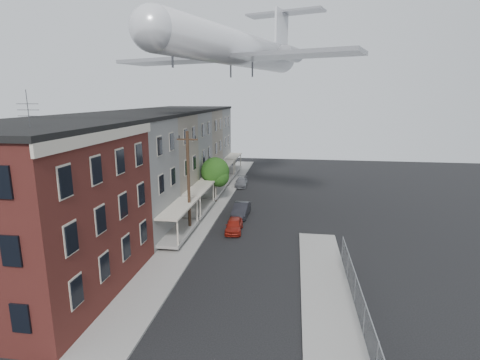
% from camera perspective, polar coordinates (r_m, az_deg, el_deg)
% --- Properties ---
extents(sidewalk_left, '(3.00, 62.00, 0.12)m').
position_cam_1_polar(sidewalk_left, '(39.17, -5.09, -4.91)').
color(sidewalk_left, gray).
rests_on(sidewalk_left, ground).
extents(sidewalk_right, '(3.00, 26.00, 0.12)m').
position_cam_1_polar(sidewalk_right, '(21.88, 13.65, -20.25)').
color(sidewalk_right, gray).
rests_on(sidewalk_right, ground).
extents(curb_left, '(0.15, 62.00, 0.14)m').
position_cam_1_polar(curb_left, '(38.87, -3.00, -5.00)').
color(curb_left, gray).
rests_on(curb_left, ground).
extents(curb_right, '(0.15, 26.00, 0.14)m').
position_cam_1_polar(curb_right, '(21.77, 9.60, -20.20)').
color(curb_right, gray).
rests_on(curb_right, ground).
extents(corner_building, '(10.31, 12.30, 12.15)m').
position_cam_1_polar(corner_building, '(25.50, -28.99, -4.12)').
color(corner_building, black).
rests_on(corner_building, ground).
extents(row_house_a, '(11.98, 7.00, 10.30)m').
position_cam_1_polar(row_house_a, '(33.28, -19.18, 0.31)').
color(row_house_a, slate).
rests_on(row_house_a, ground).
extents(row_house_b, '(11.98, 7.00, 10.30)m').
position_cam_1_polar(row_house_b, '(39.50, -14.57, 2.45)').
color(row_house_b, '#746D5C').
rests_on(row_house_b, ground).
extents(row_house_c, '(11.98, 7.00, 10.30)m').
position_cam_1_polar(row_house_c, '(45.94, -11.23, 3.99)').
color(row_house_c, slate).
rests_on(row_house_c, ground).
extents(row_house_d, '(11.98, 7.00, 10.30)m').
position_cam_1_polar(row_house_d, '(52.53, -8.71, 5.14)').
color(row_house_d, '#746D5C').
rests_on(row_house_d, ground).
extents(row_house_e, '(11.98, 7.00, 10.30)m').
position_cam_1_polar(row_house_e, '(59.21, -6.75, 6.03)').
color(row_house_e, slate).
rests_on(row_house_e, ground).
extents(chainlink_fence, '(0.06, 18.06, 1.90)m').
position_cam_1_polar(chainlink_fence, '(20.76, 18.42, -19.48)').
color(chainlink_fence, gray).
rests_on(chainlink_fence, ground).
extents(utility_pole, '(1.80, 0.26, 9.00)m').
position_cam_1_polar(utility_pole, '(32.39, -7.85, -0.24)').
color(utility_pole, black).
rests_on(utility_pole, ground).
extents(street_tree, '(3.22, 3.20, 5.20)m').
position_cam_1_polar(street_tree, '(41.99, -3.65, 1.09)').
color(street_tree, black).
rests_on(street_tree, ground).
extents(car_near, '(1.64, 3.63, 1.21)m').
position_cam_1_polar(car_near, '(33.54, -0.92, -6.92)').
color(car_near, maroon).
rests_on(car_near, ground).
extents(car_mid, '(1.55, 4.15, 1.36)m').
position_cam_1_polar(car_mid, '(37.74, 0.17, -4.56)').
color(car_mid, black).
rests_on(car_mid, ground).
extents(car_far, '(1.74, 3.90, 1.11)m').
position_cam_1_polar(car_far, '(50.31, 0.19, -0.33)').
color(car_far, slate).
rests_on(car_far, ground).
extents(airplane, '(25.36, 29.03, 8.44)m').
position_cam_1_polar(airplane, '(40.32, -0.06, 19.37)').
color(airplane, white).
rests_on(airplane, ground).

